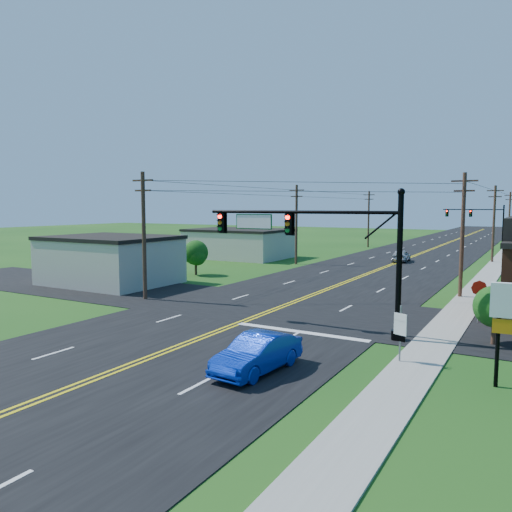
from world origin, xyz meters
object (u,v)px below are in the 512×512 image
Objects in this scene: blue_car at (257,354)px; stop_sign at (479,292)px; signal_mast_far at (476,218)px; route_sign at (400,330)px; signal_mast_main at (315,242)px.

blue_car is 1.83× the size of stop_sign.
route_sign is at bearing -85.95° from signal_mast_far.
blue_car is at bearing -83.73° from signal_mast_main.
signal_mast_main is 4.57× the size of route_sign.
signal_mast_far is 4.44× the size of route_sign.
signal_mast_main reaches higher than route_sign.
blue_car is (0.83, -7.58, -4.01)m from signal_mast_main.
signal_mast_main reaches higher than blue_car.
stop_sign is at bearing 99.32° from route_sign.
signal_mast_main is at bearing 101.44° from blue_car.
signal_mast_main is at bearing -159.67° from stop_sign.
signal_mast_far reaches higher than stop_sign.
signal_mast_main is at bearing 168.70° from route_sign.
route_sign is at bearing -32.91° from signal_mast_main.
route_sign reaches higher than blue_car.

